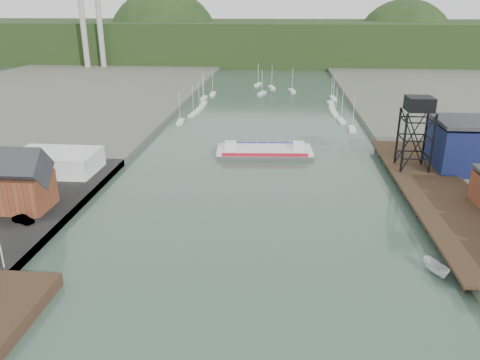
% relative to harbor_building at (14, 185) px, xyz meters
% --- Properties ---
extents(ground, '(600.00, 600.00, 0.00)m').
position_rel_harbor_building_xyz_m(ground, '(42.00, -30.00, -6.09)').
color(ground, '#283F37').
rests_on(ground, ground).
extents(east_pier, '(14.00, 70.00, 2.45)m').
position_rel_harbor_building_xyz_m(east_pier, '(79.00, 15.00, -4.19)').
color(east_pier, black).
rests_on(east_pier, ground).
extents(harbor_building, '(12.20, 8.20, 8.90)m').
position_rel_harbor_building_xyz_m(harbor_building, '(0.00, 0.00, 0.00)').
color(harbor_building, brown).
rests_on(harbor_building, west_quay).
extents(white_shed, '(18.00, 12.00, 4.50)m').
position_rel_harbor_building_xyz_m(white_shed, '(-2.00, 20.00, -2.24)').
color(white_shed, silver).
rests_on(white_shed, west_quay).
extents(lift_tower, '(6.50, 6.50, 16.00)m').
position_rel_harbor_building_xyz_m(lift_tower, '(77.00, 28.00, 9.56)').
color(lift_tower, black).
rests_on(lift_tower, east_pier).
extents(marina_sailboats, '(57.71, 92.65, 0.90)m').
position_rel_harbor_building_xyz_m(marina_sailboats, '(42.08, 108.46, -5.74)').
color(marina_sailboats, silver).
rests_on(marina_sailboats, ground).
extents(smokestacks, '(11.20, 8.20, 60.00)m').
position_rel_harbor_building_xyz_m(smokestacks, '(-64.00, 202.50, 23.91)').
color(smokestacks, '#A09F9B').
rests_on(smokestacks, ground).
extents(distant_hills, '(500.00, 120.00, 80.00)m').
position_rel_harbor_building_xyz_m(distant_hills, '(38.02, 271.35, 4.29)').
color(distant_hills, black).
rests_on(distant_hills, ground).
extents(chain_ferry, '(24.98, 11.43, 3.51)m').
position_rel_harbor_building_xyz_m(chain_ferry, '(43.47, 41.42, -5.08)').
color(chain_ferry, '#48484B').
rests_on(chain_ferry, ground).
extents(motorboat, '(3.66, 5.47, 1.98)m').
position_rel_harbor_building_xyz_m(motorboat, '(70.42, -13.72, -5.10)').
color(motorboat, silver).
rests_on(motorboat, ground).
extents(car_west_b, '(4.24, 2.71, 1.32)m').
position_rel_harbor_building_xyz_m(car_west_b, '(4.26, -6.00, -3.83)').
color(car_west_b, '#999999').
rests_on(car_west_b, west_quay).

